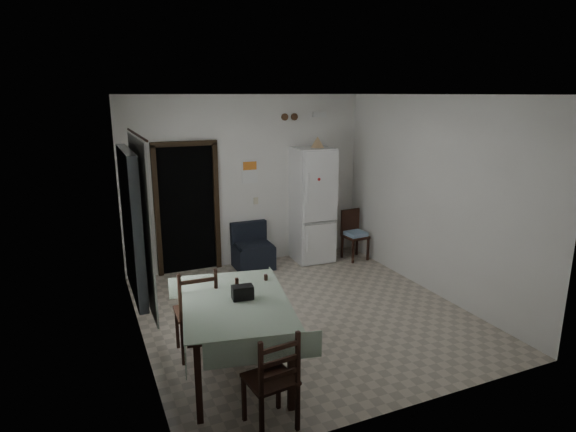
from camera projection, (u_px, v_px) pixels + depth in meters
The scene contains 25 objects.
ground at pixel (303, 313), 6.58m from camera, with size 4.50×4.50×0.00m, color #B1A591.
ceiling at pixel (304, 94), 5.86m from camera, with size 4.20×4.50×0.02m, color white, non-canonical shape.
wall_back at pixel (247, 181), 8.22m from camera, with size 4.20×0.02×2.90m, color silver, non-canonical shape.
wall_front at pixel (413, 265), 4.22m from camera, with size 4.20×0.02×2.90m, color silver, non-canonical shape.
wall_left at pixel (135, 227), 5.40m from camera, with size 0.02×4.50×2.90m, color silver, non-canonical shape.
wall_right at pixel (433, 196), 7.04m from camera, with size 0.02×4.50×2.90m, color silver, non-canonical shape.
doorway at pixel (184, 207), 8.09m from camera, with size 1.06×0.52×2.22m.
window_recess at pixel (132, 224), 5.18m from camera, with size 0.10×1.20×1.60m, color silver.
curtain at pixel (142, 223), 5.23m from camera, with size 0.02×1.45×1.85m, color silver.
curtain_rod at pixel (136, 134), 4.99m from camera, with size 0.02×0.02×1.60m, color black.
calendar at pixel (250, 172), 8.18m from camera, with size 0.28×0.02×0.40m, color white.
calendar_image at pixel (250, 166), 8.15m from camera, with size 0.24×0.01×0.14m, color orange.
light_switch at pixel (256, 201), 8.35m from camera, with size 0.08×0.02×0.12m, color beige.
vent_left at pixel (285, 117), 8.21m from camera, with size 0.12×0.12×0.03m, color #533521.
vent_right at pixel (294, 117), 8.28m from camera, with size 0.12×0.12×0.03m, color #533521.
emergency_light at pixel (319, 115), 8.43m from camera, with size 0.25×0.07×0.09m, color white.
fridge at pixel (312, 205), 8.47m from camera, with size 0.65×0.65×2.01m, color white, non-canonical shape.
tan_cone at pixel (318, 142), 8.20m from camera, with size 0.23×0.23×0.19m, color tan.
navy_seat at pixel (253, 246), 8.19m from camera, with size 0.63×0.61×0.76m, color black, non-canonical shape.
corner_chair at pixel (355, 235), 8.61m from camera, with size 0.38×0.38×0.89m, color black, non-canonical shape.
dining_table at pixel (237, 338), 5.05m from camera, with size 1.07×1.63×0.85m, color #98AC93, non-canonical shape.
black_bag at pixel (243, 292), 4.96m from camera, with size 0.22×0.13×0.14m, color black.
dining_chair_far_left at pixel (196, 310), 5.44m from camera, with size 0.46×0.46×1.07m, color black, non-canonical shape.
dining_chair_far_right at pixel (248, 308), 5.67m from camera, with size 0.39×0.39×0.92m, color black, non-canonical shape.
dining_chair_near_head at pixel (270, 378), 4.24m from camera, with size 0.41×0.41×0.96m, color black, non-canonical shape.
Camera 1 is at (-2.61, -5.46, 2.92)m, focal length 30.00 mm.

